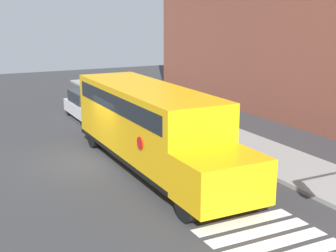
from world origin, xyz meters
The scene contains 4 objects.
ground_plane centered at (0.00, 0.00, 0.00)m, with size 60.00×60.00×0.00m, color #333335.
sidewalk_strip centered at (0.00, 6.50, 0.07)m, with size 44.00×3.00×0.15m.
school_bus centered at (1.70, 1.67, 1.77)m, with size 10.72×2.57×3.10m.
parked_car centered at (-7.62, 2.15, 0.75)m, with size 4.20×1.78×1.53m.
Camera 1 is at (17.33, -5.48, 5.86)m, focal length 50.00 mm.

